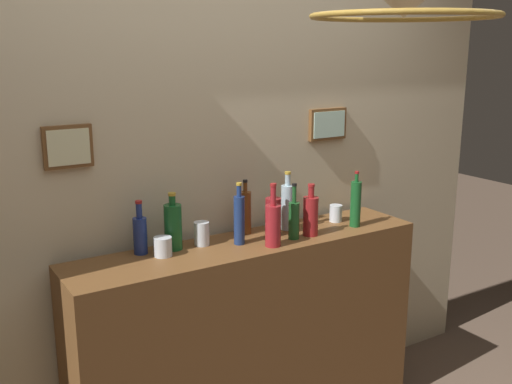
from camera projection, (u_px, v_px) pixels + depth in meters
The scene contains 15 objects.
panelled_rear_partition at pixel (222, 133), 2.87m from camera, with size 3.39×0.15×2.89m.
bar_shelf_unit at pixel (251, 342), 2.89m from camera, with size 1.74×0.37×1.02m, color brown.
liquor_bottle_brandy at pixel (294, 219), 2.79m from camera, with size 0.05×0.05×0.27m.
liquor_bottle_gin at pixel (273, 216), 2.85m from camera, with size 0.08×0.08×0.24m.
liquor_bottle_bourbon at pixel (173, 226), 2.64m from camera, with size 0.08×0.08×0.26m.
liquor_bottle_port at pixel (273, 224), 2.69m from camera, with size 0.07×0.07×0.29m.
liquor_bottle_mezcal at pixel (356, 203), 2.98m from camera, with size 0.05×0.05×0.28m.
liquor_bottle_amaro at pixel (287, 206), 2.93m from camera, with size 0.06×0.06×0.29m.
liquor_bottle_whiskey at pixel (245, 212), 2.87m from camera, with size 0.06×0.06×0.27m.
liquor_bottle_rye at pixel (140, 234), 2.59m from camera, with size 0.06×0.06×0.24m.
liquor_bottle_rum at pixel (311, 215), 2.84m from camera, with size 0.07×0.07×0.25m.
liquor_bottle_tequila at pixel (239, 219), 2.71m from camera, with size 0.05×0.05×0.29m.
glass_tumbler_rocks at pixel (336, 213), 3.08m from camera, with size 0.07×0.07×0.09m.
glass_tumbler_highball at pixel (163, 247), 2.57m from camera, with size 0.08×0.08×0.09m.
glass_tumbler_shot at pixel (202, 234), 2.71m from camera, with size 0.07×0.07×0.11m.
Camera 1 is at (-1.37, -1.41, 1.91)m, focal length 41.81 mm.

